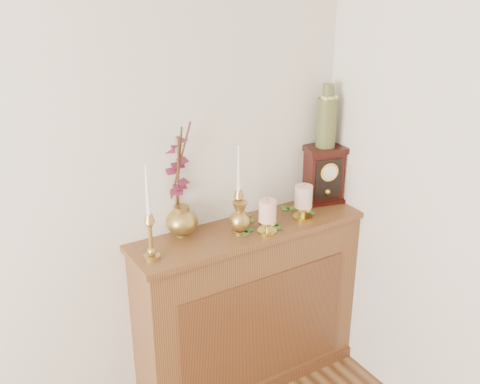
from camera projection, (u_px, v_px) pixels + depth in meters
console_shelf at (249, 311)px, 2.97m from camera, size 1.24×0.34×0.93m
candlestick_left at (150, 229)px, 2.43m from camera, size 0.07×0.07×0.45m
candlestick_center at (239, 204)px, 2.69m from camera, size 0.07×0.07×0.43m
bud_vase at (240, 218)px, 2.68m from camera, size 0.10×0.10×0.17m
ginger_jar at (178, 183)px, 2.63m from camera, size 0.23×0.25×0.57m
pillar_candle_left at (267, 215)px, 2.68m from camera, size 0.09×0.09×0.18m
pillar_candle_right at (303, 201)px, 2.82m from camera, size 0.10×0.10×0.19m
ivy_garland at (281, 217)px, 2.85m from camera, size 0.45×0.19×0.08m
mantel_clock at (323, 175)px, 3.01m from camera, size 0.24×0.19×0.31m
ceramic_vase at (327, 119)px, 2.90m from camera, size 0.10×0.10×0.33m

